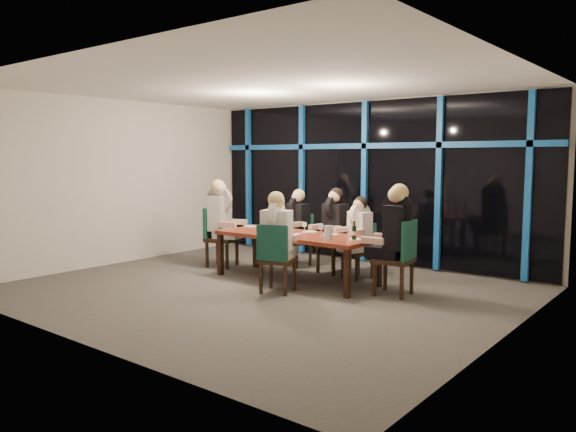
% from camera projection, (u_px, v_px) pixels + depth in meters
% --- Properties ---
extents(room, '(7.04, 7.00, 3.02)m').
position_uv_depth(room, '(262.00, 152.00, 8.08)').
color(room, '#55504B').
rests_on(room, ground).
extents(window_wall, '(6.86, 0.43, 2.94)m').
position_uv_depth(window_wall, '(366.00, 179.00, 10.41)').
color(window_wall, black).
rests_on(window_wall, ground).
extents(dining_table, '(2.60, 1.00, 0.75)m').
position_uv_depth(dining_table, '(296.00, 238.00, 8.84)').
color(dining_table, maroon).
rests_on(dining_table, ground).
extents(chair_far_left, '(0.50, 0.50, 0.94)m').
position_uv_depth(chair_far_left, '(300.00, 237.00, 10.11)').
color(chair_far_left, black).
rests_on(chair_far_left, ground).
extents(chair_far_mid, '(0.53, 0.53, 0.98)m').
position_uv_depth(chair_far_mid, '(337.00, 240.00, 9.50)').
color(chair_far_mid, black).
rests_on(chair_far_mid, ground).
extents(chair_far_right, '(0.53, 0.53, 0.91)m').
position_uv_depth(chair_far_right, '(361.00, 247.00, 9.09)').
color(chair_far_right, black).
rests_on(chair_far_right, ground).
extents(chair_end_left, '(0.62, 0.62, 1.06)m').
position_uv_depth(chair_end_left, '(217.00, 234.00, 10.03)').
color(chair_end_left, black).
rests_on(chair_end_left, ground).
extents(chair_end_right, '(0.56, 0.56, 1.08)m').
position_uv_depth(chair_end_right, '(400.00, 254.00, 7.86)').
color(chair_end_right, black).
rests_on(chair_end_right, ground).
extents(chair_near_mid, '(0.58, 0.58, 1.00)m').
position_uv_depth(chair_near_mid, '(275.00, 255.00, 8.02)').
color(chair_near_mid, black).
rests_on(chair_near_mid, ground).
extents(diner_far_left, '(0.50, 0.62, 0.92)m').
position_uv_depth(diner_far_left, '(297.00, 216.00, 10.02)').
color(diner_far_left, black).
rests_on(diner_far_left, ground).
extents(diner_far_mid, '(0.53, 0.65, 0.96)m').
position_uv_depth(diner_far_mid, '(334.00, 218.00, 9.40)').
color(diner_far_mid, black).
rests_on(diner_far_mid, ground).
extents(diner_far_right, '(0.53, 0.62, 0.88)m').
position_uv_depth(diner_far_right, '(358.00, 225.00, 9.01)').
color(diner_far_right, silver).
rests_on(diner_far_right, ground).
extents(diner_end_left, '(0.72, 0.63, 1.03)m').
position_uv_depth(diner_end_left, '(221.00, 210.00, 9.95)').
color(diner_end_left, black).
rests_on(diner_end_left, ground).
extents(diner_end_right, '(0.70, 0.57, 1.05)m').
position_uv_depth(diner_end_right, '(395.00, 223.00, 7.87)').
color(diner_end_right, black).
rests_on(diner_end_right, ground).
extents(diner_near_mid, '(0.59, 0.68, 0.98)m').
position_uv_depth(diner_near_mid, '(278.00, 227.00, 8.06)').
color(diner_near_mid, silver).
rests_on(diner_near_mid, ground).
extents(plate_far_left, '(0.24, 0.24, 0.01)m').
position_uv_depth(plate_far_left, '(273.00, 227.00, 9.65)').
color(plate_far_left, white).
rests_on(plate_far_left, dining_table).
extents(plate_far_mid, '(0.24, 0.24, 0.01)m').
position_uv_depth(plate_far_mid, '(309.00, 232.00, 9.05)').
color(plate_far_mid, white).
rests_on(plate_far_mid, dining_table).
extents(plate_far_right, '(0.24, 0.24, 0.01)m').
position_uv_depth(plate_far_right, '(331.00, 235.00, 8.70)').
color(plate_far_right, white).
rests_on(plate_far_right, dining_table).
extents(plate_end_left, '(0.24, 0.24, 0.01)m').
position_uv_depth(plate_end_left, '(250.00, 226.00, 9.78)').
color(plate_end_left, white).
rests_on(plate_end_left, dining_table).
extents(plate_end_right, '(0.24, 0.24, 0.01)m').
position_uv_depth(plate_end_right, '(358.00, 239.00, 8.19)').
color(plate_end_right, white).
rests_on(plate_end_right, dining_table).
extents(plate_near_mid, '(0.24, 0.24, 0.01)m').
position_uv_depth(plate_near_mid, '(291.00, 235.00, 8.60)').
color(plate_near_mid, white).
rests_on(plate_near_mid, dining_table).
extents(wine_bottle, '(0.07, 0.07, 0.29)m').
position_uv_depth(wine_bottle, '(354.00, 233.00, 8.12)').
color(wine_bottle, black).
rests_on(wine_bottle, dining_table).
extents(water_pitcher, '(0.13, 0.12, 0.22)m').
position_uv_depth(water_pitcher, '(328.00, 233.00, 8.14)').
color(water_pitcher, silver).
rests_on(water_pitcher, dining_table).
extents(tea_light, '(0.05, 0.05, 0.03)m').
position_uv_depth(tea_light, '(279.00, 233.00, 8.77)').
color(tea_light, '#FFA34C').
rests_on(tea_light, dining_table).
extents(wine_glass_a, '(0.07, 0.07, 0.19)m').
position_uv_depth(wine_glass_a, '(278.00, 224.00, 8.99)').
color(wine_glass_a, silver).
rests_on(wine_glass_a, dining_table).
extents(wine_glass_b, '(0.07, 0.07, 0.18)m').
position_uv_depth(wine_glass_b, '(305.00, 225.00, 8.91)').
color(wine_glass_b, white).
rests_on(wine_glass_b, dining_table).
extents(wine_glass_c, '(0.07, 0.07, 0.18)m').
position_uv_depth(wine_glass_c, '(321.00, 228.00, 8.51)').
color(wine_glass_c, silver).
rests_on(wine_glass_c, dining_table).
extents(wine_glass_d, '(0.07, 0.07, 0.18)m').
position_uv_depth(wine_glass_d, '(264.00, 222.00, 9.30)').
color(wine_glass_d, silver).
rests_on(wine_glass_d, dining_table).
extents(wine_glass_e, '(0.07, 0.07, 0.17)m').
position_uv_depth(wine_glass_e, '(354.00, 230.00, 8.31)').
color(wine_glass_e, white).
rests_on(wine_glass_e, dining_table).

